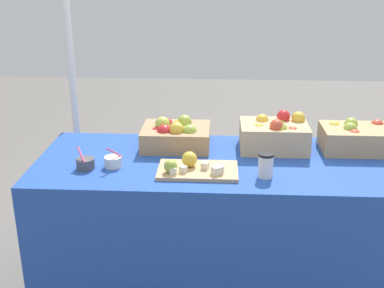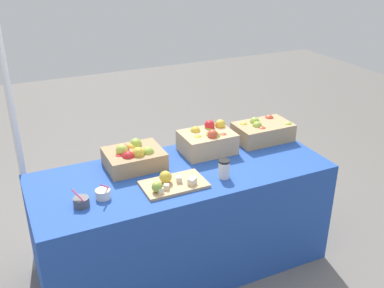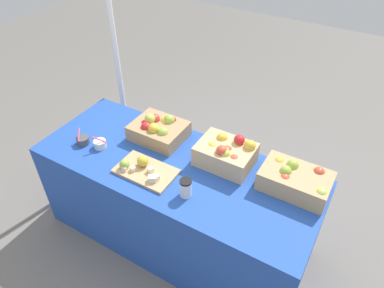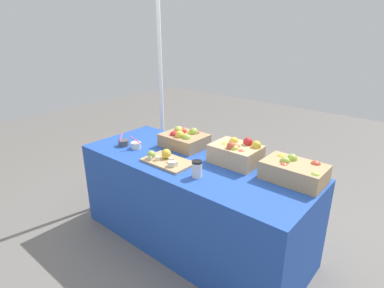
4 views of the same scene
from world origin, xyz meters
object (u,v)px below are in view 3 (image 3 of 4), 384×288
Objects in this scene: coffee_cup at (186,188)px; apple_crate_right at (158,129)px; apple_crate_middle at (226,153)px; sample_bowl_near at (100,144)px; apple_crate_left at (295,180)px; sample_bowl_mid at (83,140)px; tent_pole at (116,55)px; cutting_board_front at (143,169)px.

apple_crate_right is at bearing 140.32° from coffee_cup.
apple_crate_middle is 3.06× the size of sample_bowl_near.
sample_bowl_near is (-0.28, -0.30, -0.04)m from apple_crate_right.
apple_crate_middle reaches higher than sample_bowl_near.
apple_crate_left is at bearing -0.05° from apple_crate_right.
apple_crate_right is 0.53m from sample_bowl_mid.
apple_crate_right reaches higher than coffee_cup.
tent_pole is at bearing 161.89° from apple_crate_middle.
sample_bowl_mid is (-1.40, -0.33, -0.04)m from apple_crate_left.
apple_crate_right is 0.41m from sample_bowl_near.
tent_pole is at bearing 136.93° from cutting_board_front.
cutting_board_front is 0.34m from coffee_cup.
sample_bowl_near is 0.06× the size of tent_pole.
sample_bowl_near is 0.13m from sample_bowl_mid.
apple_crate_left reaches higher than cutting_board_front.
tent_pole is (-0.66, 0.38, 0.25)m from apple_crate_right.
apple_crate_middle is at bearing -179.10° from apple_crate_left.
apple_crate_left is 1.44m from sample_bowl_mid.
cutting_board_front is at bearing -158.36° from apple_crate_left.
apple_crate_right is 0.95× the size of cutting_board_front.
tent_pole is at bearing 109.09° from sample_bowl_mid.
tent_pole reaches higher than sample_bowl_near.
sample_bowl_near is 0.74m from coffee_cup.
sample_bowl_near is (-0.82, -0.29, -0.06)m from apple_crate_middle.
cutting_board_front is at bearing 174.19° from coffee_cup.
sample_bowl_near is at bearing -160.40° from apple_crate_middle.
sample_bowl_mid is 0.81m from tent_pole.
apple_crate_right is at bearing -30.16° from tent_pole.
coffee_cup is (0.46, -0.38, -0.01)m from apple_crate_right.
coffee_cup is at bearing -5.81° from cutting_board_front.
tent_pole is (-0.78, 0.73, 0.29)m from cutting_board_front.
cutting_board_front is 3.60× the size of sample_bowl_mid.
apple_crate_right is 0.59m from coffee_cup.
coffee_cup is (0.34, -0.03, 0.04)m from cutting_board_front.
apple_crate_right reaches higher than sample_bowl_mid.
cutting_board_front is 0.40m from sample_bowl_near.
apple_crate_middle is 1.28m from tent_pole.
coffee_cup is at bearing -6.26° from sample_bowl_near.
sample_bowl_mid reaches higher than cutting_board_front.
cutting_board_front is (0.12, -0.35, -0.05)m from apple_crate_right.
cutting_board_front is 0.18× the size of tent_pole.
sample_bowl_near is (-0.40, 0.05, 0.00)m from cutting_board_front.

